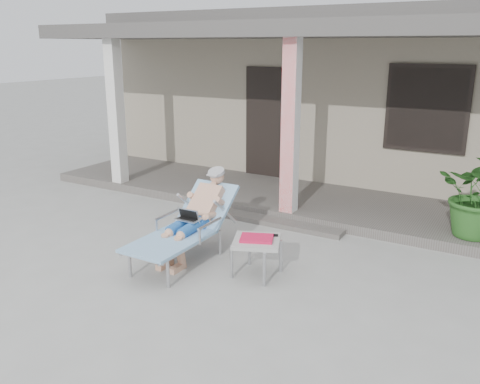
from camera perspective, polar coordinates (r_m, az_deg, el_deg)
The scene contains 7 objects.
ground at distance 6.30m, azimuth -2.96°, elevation -8.75°, with size 60.00×60.00×0.00m, color #9E9E99.
house at distance 11.74m, azimuth 14.78°, elevation 10.88°, with size 10.40×5.40×3.30m.
porch_deck at distance 8.77m, azimuth 7.76°, elevation -1.04°, with size 10.00×2.00×0.15m, color #605B56.
porch_overhang at distance 8.33m, azimuth 8.35°, elevation 16.98°, with size 10.00×2.30×2.85m.
porch_step at distance 7.78m, azimuth 4.48°, elevation -3.49°, with size 2.00×0.30×0.07m, color #605B56.
lounger at distance 6.44m, azimuth -5.63°, elevation -1.48°, with size 0.67×1.77×1.15m.
side_table at distance 6.01m, azimuth 1.89°, elevation -5.74°, with size 0.71×0.71×0.49m.
Camera 1 is at (3.14, -4.77, 2.66)m, focal length 38.00 mm.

